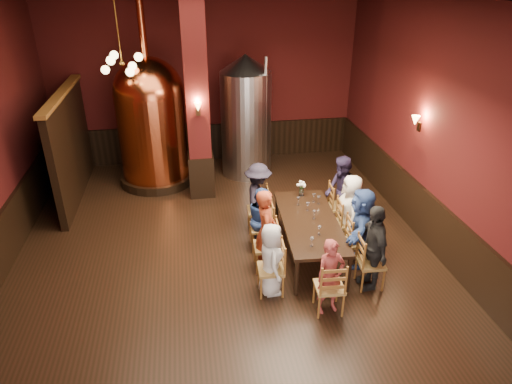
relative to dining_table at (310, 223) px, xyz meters
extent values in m
plane|color=black|center=(-1.54, 0.10, -0.69)|extent=(10.00, 10.00, 0.00)
plane|color=black|center=(-1.54, 0.10, 3.81)|extent=(10.00, 10.00, 0.00)
cube|color=#410D0F|center=(-1.54, 5.10, 1.56)|extent=(8.00, 0.02, 4.50)
cube|color=#410D0F|center=(2.46, 0.10, 1.56)|extent=(0.02, 10.00, 4.50)
cube|color=black|center=(2.42, 0.10, -0.19)|extent=(0.08, 9.90, 1.00)
cube|color=black|center=(-1.54, 5.06, -0.19)|extent=(7.90, 0.08, 1.00)
cube|color=#410D0F|center=(-1.84, 2.90, 1.56)|extent=(0.58, 0.58, 4.50)
cube|color=black|center=(-4.74, 3.30, 0.51)|extent=(0.22, 3.50, 2.40)
cube|color=black|center=(0.00, 0.00, 0.03)|extent=(1.14, 2.46, 0.06)
cylinder|color=black|center=(-0.51, -1.11, -0.34)|extent=(0.07, 0.07, 0.69)
cylinder|color=black|center=(0.37, -1.16, -0.34)|extent=(0.07, 0.07, 0.69)
cylinder|color=black|center=(-0.37, 1.16, -0.34)|extent=(0.07, 0.07, 0.69)
cylinder|color=black|center=(0.51, 1.11, -0.34)|extent=(0.07, 0.07, 0.69)
imported|color=silver|center=(-0.91, -0.95, -0.04)|extent=(0.41, 0.63, 1.29)
imported|color=#9A351A|center=(-0.87, -0.28, 0.09)|extent=(0.43, 0.61, 1.56)
imported|color=navy|center=(-0.83, 0.38, -0.05)|extent=(0.40, 0.66, 1.28)
imported|color=black|center=(-0.79, 1.05, 0.05)|extent=(0.74, 1.05, 1.47)
imported|color=black|center=(0.79, -1.05, 0.08)|extent=(0.39, 0.91, 1.54)
imported|color=navy|center=(0.83, -0.38, 0.07)|extent=(0.96, 1.46, 1.51)
imported|color=white|center=(0.87, 0.28, 0.04)|extent=(0.53, 0.75, 1.45)
imported|color=#221B36|center=(0.91, 0.95, 0.08)|extent=(0.39, 0.76, 1.54)
imported|color=#953431|center=(-0.09, -1.55, -0.04)|extent=(0.52, 0.39, 1.29)
cylinder|color=black|center=(-2.91, 3.81, -0.58)|extent=(1.85, 1.85, 0.21)
cylinder|color=#D05C30|center=(-2.91, 3.81, 0.55)|extent=(1.65, 1.65, 2.06)
sphere|color=#D05C30|center=(-2.91, 3.81, 1.58)|extent=(1.65, 1.65, 1.65)
cylinder|color=#D05C30|center=(-2.91, 3.81, 3.02)|extent=(0.16, 0.16, 1.34)
cylinder|color=#B2B2B7|center=(-0.61, 3.96, 0.63)|extent=(1.44, 1.44, 2.63)
cone|color=#B2B2B7|center=(-0.61, 3.96, 2.15)|extent=(1.26, 1.26, 0.42)
cylinder|color=#B2B2B7|center=(-0.19, 3.54, 0.89)|extent=(0.08, 0.08, 2.95)
cylinder|color=white|center=(0.09, 1.00, 0.15)|extent=(0.09, 0.09, 0.17)
camera|label=1|loc=(-2.13, -6.97, 4.30)|focal=32.00mm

